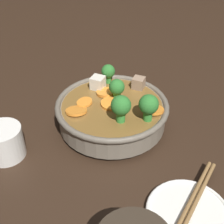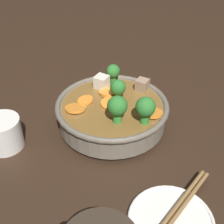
{
  "view_description": "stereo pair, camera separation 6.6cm",
  "coord_description": "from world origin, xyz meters",
  "px_view_note": "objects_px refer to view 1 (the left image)",
  "views": [
    {
      "loc": [
        -0.23,
        0.47,
        0.43
      ],
      "look_at": [
        0.0,
        0.0,
        0.04
      ],
      "focal_mm": 50.0,
      "sensor_mm": 36.0,
      "label": 1
    },
    {
      "loc": [
        -0.29,
        0.44,
        0.43
      ],
      "look_at": [
        0.0,
        0.0,
        0.04
      ],
      "focal_mm": 50.0,
      "sensor_mm": 36.0,
      "label": 2
    }
  ],
  "objects_px": {
    "stirfry_bowl": "(113,111)",
    "side_saucer": "(188,214)",
    "tea_cup": "(4,142)",
    "chopsticks_pair": "(189,210)"
  },
  "relations": [
    {
      "from": "stirfry_bowl",
      "to": "side_saucer",
      "type": "relative_size",
      "value": 1.75
    },
    {
      "from": "stirfry_bowl",
      "to": "side_saucer",
      "type": "distance_m",
      "value": 0.26
    },
    {
      "from": "side_saucer",
      "to": "stirfry_bowl",
      "type": "bearing_deg",
      "value": -36.03
    },
    {
      "from": "stirfry_bowl",
      "to": "tea_cup",
      "type": "xyz_separation_m",
      "value": [
        0.15,
        0.17,
        -0.01
      ]
    },
    {
      "from": "side_saucer",
      "to": "chopsticks_pair",
      "type": "distance_m",
      "value": 0.01
    },
    {
      "from": "side_saucer",
      "to": "tea_cup",
      "type": "xyz_separation_m",
      "value": [
        0.35,
        0.02,
        0.03
      ]
    },
    {
      "from": "stirfry_bowl",
      "to": "tea_cup",
      "type": "relative_size",
      "value": 3.21
    },
    {
      "from": "side_saucer",
      "to": "chopsticks_pair",
      "type": "bearing_deg",
      "value": -45.0
    },
    {
      "from": "side_saucer",
      "to": "chopsticks_pair",
      "type": "relative_size",
      "value": 0.58
    },
    {
      "from": "side_saucer",
      "to": "chopsticks_pair",
      "type": "height_order",
      "value": "chopsticks_pair"
    }
  ]
}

